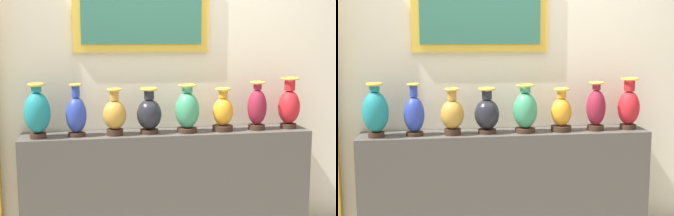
# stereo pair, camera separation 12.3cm
# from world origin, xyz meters

# --- Properties ---
(display_shelf) EXTENTS (2.17, 0.32, 0.84)m
(display_shelf) POSITION_xyz_m (0.00, 0.00, 0.42)
(display_shelf) COLOR #4C4742
(display_shelf) RESTS_ON ground_plane
(back_wall) EXTENTS (3.69, 0.14, 2.90)m
(back_wall) POSITION_xyz_m (-0.00, 0.22, 1.46)
(back_wall) COLOR beige
(back_wall) RESTS_ON ground_plane
(vase_teal) EXTENTS (0.18, 0.18, 0.39)m
(vase_teal) POSITION_xyz_m (-0.94, -0.05, 1.03)
(vase_teal) COLOR #382319
(vase_teal) RESTS_ON display_shelf
(vase_cobalt) EXTENTS (0.15, 0.15, 0.38)m
(vase_cobalt) POSITION_xyz_m (-0.67, -0.04, 1.00)
(vase_cobalt) COLOR #382319
(vase_cobalt) RESTS_ON display_shelf
(vase_ochre) EXTENTS (0.17, 0.17, 0.34)m
(vase_ochre) POSITION_xyz_m (-0.40, -0.04, 0.99)
(vase_ochre) COLOR #382319
(vase_ochre) RESTS_ON display_shelf
(vase_onyx) EXTENTS (0.18, 0.18, 0.34)m
(vase_onyx) POSITION_xyz_m (-0.15, -0.03, 0.99)
(vase_onyx) COLOR #382319
(vase_onyx) RESTS_ON display_shelf
(vase_jade) EXTENTS (0.18, 0.18, 0.36)m
(vase_jade) POSITION_xyz_m (0.14, -0.04, 1.01)
(vase_jade) COLOR #382319
(vase_jade) RESTS_ON display_shelf
(vase_amber) EXTENTS (0.15, 0.15, 0.33)m
(vase_amber) POSITION_xyz_m (0.42, -0.03, 0.98)
(vase_amber) COLOR #382319
(vase_amber) RESTS_ON display_shelf
(vase_burgundy) EXTENTS (0.15, 0.15, 0.37)m
(vase_burgundy) POSITION_xyz_m (0.69, -0.03, 1.01)
(vase_burgundy) COLOR #382319
(vase_burgundy) RESTS_ON display_shelf
(vase_crimson) EXTENTS (0.17, 0.17, 0.40)m
(vase_crimson) POSITION_xyz_m (0.96, -0.01, 1.02)
(vase_crimson) COLOR #382319
(vase_crimson) RESTS_ON display_shelf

